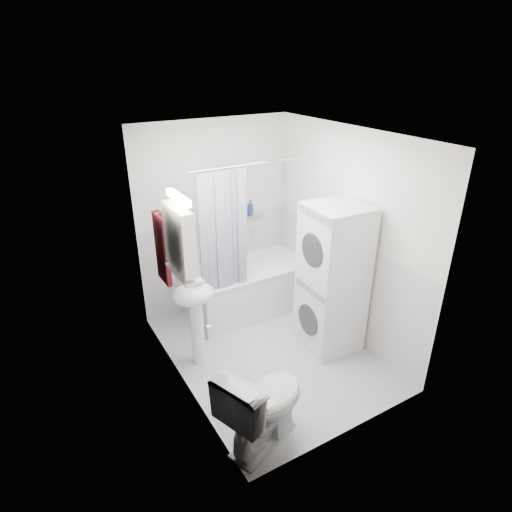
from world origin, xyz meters
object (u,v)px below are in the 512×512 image
sink (194,306)px  washer_dryer (332,279)px  toilet (264,404)px  bathtub (252,285)px

sink → washer_dryer: 1.51m
sink → toilet: bearing=-86.9°
toilet → sink: bearing=-17.3°
sink → bathtub: bearing=31.8°
washer_dryer → toilet: washer_dryer is taller
toilet → washer_dryer: bearing=-79.6°
sink → washer_dryer: (1.43, -0.45, 0.14)m
washer_dryer → toilet: size_ratio=2.02×
bathtub → sink: (-1.06, -0.66, 0.36)m
bathtub → sink: 1.30m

